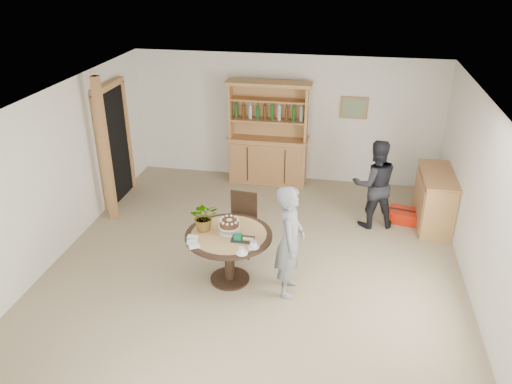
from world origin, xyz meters
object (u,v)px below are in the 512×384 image
Objects in this scene: adult_person at (375,184)px; dining_table at (229,243)px; teen_boy at (290,241)px; hutch at (268,149)px; dining_chair at (242,219)px; red_suitcase at (406,216)px; sideboard at (435,199)px.

dining_table is at bearing 31.02° from adult_person.
hutch is at bearing 11.63° from teen_boy.
hutch reaches higher than teen_boy.
dining_chair is 0.59× the size of teen_boy.
hutch reaches higher than dining_table.
hutch is at bearing 90.13° from dining_table.
teen_boy is at bearing -6.71° from dining_table.
teen_boy reaches higher than adult_person.
dining_table is 3.47m from red_suitcase.
hutch reaches higher than red_suitcase.
red_suitcase is at bearing 177.40° from sideboard.
teen_boy is (0.84, -0.93, 0.26)m from dining_chair.
hutch is 3.44m from dining_table.
dining_table is 0.76× the size of teen_boy.
dining_chair is at bearing 16.34° from adult_person.
hutch is 2.49m from adult_person.
dining_chair is (0.01, 0.83, -0.07)m from dining_table.
adult_person is at bearing -147.29° from red_suitcase.
dining_table is at bearing -128.14° from red_suitcase.
dining_table is at bearing -89.87° from hutch.
dining_chair is at bearing 40.21° from teen_boy.
sideboard is at bearing -22.21° from hutch.
hutch is 1.62× the size of sideboard.
teen_boy reaches higher than red_suitcase.
adult_person reaches higher than red_suitcase.
teen_boy reaches higher than dining_chair.
red_suitcase is at bearing 40.30° from dining_table.
adult_person reaches higher than dining_table.
red_suitcase is (2.61, 1.39, -0.43)m from dining_chair.
dining_chair is 1.41× the size of red_suitcase.
sideboard reaches higher than dining_table.
hutch reaches higher than sideboard.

